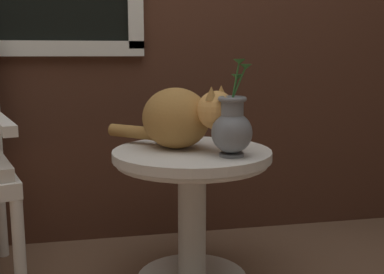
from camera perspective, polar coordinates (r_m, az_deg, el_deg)
name	(u,v)px	position (r m, az deg, el deg)	size (l,w,h in m)	color
wicker_side_table	(192,190)	(1.87, 0.00, -6.37)	(0.61, 0.61, 0.55)	silver
cat	(181,117)	(1.84, -1.34, 2.36)	(0.46, 0.42, 0.25)	#AD7A3D
pewter_vase_with_ivy	(232,127)	(1.71, 4.78, 1.15)	(0.15, 0.15, 0.34)	slate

